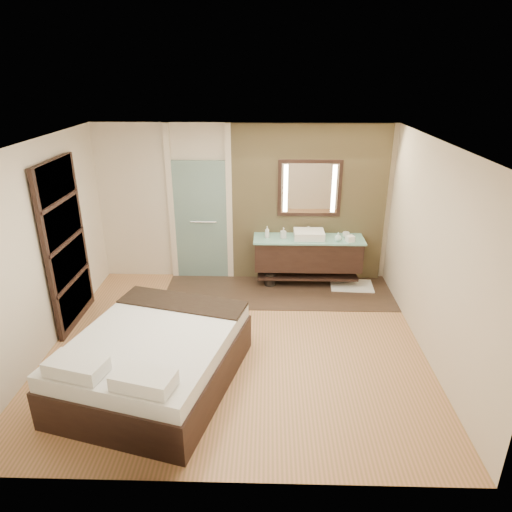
{
  "coord_description": "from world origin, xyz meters",
  "views": [
    {
      "loc": [
        0.41,
        -5.3,
        3.51
      ],
      "look_at": [
        0.25,
        0.6,
        1.07
      ],
      "focal_mm": 32.0,
      "sensor_mm": 36.0,
      "label": 1
    }
  ],
  "objects_px": {
    "bed": "(155,359)",
    "waste_bin": "(270,279)",
    "vanity": "(308,253)",
    "mirror_unit": "(310,188)"
  },
  "relations": [
    {
      "from": "bed",
      "to": "waste_bin",
      "type": "bearing_deg",
      "value": 77.96
    },
    {
      "from": "waste_bin",
      "to": "bed",
      "type": "bearing_deg",
      "value": -116.86
    },
    {
      "from": "waste_bin",
      "to": "vanity",
      "type": "bearing_deg",
      "value": 6.06
    },
    {
      "from": "vanity",
      "to": "bed",
      "type": "height_order",
      "value": "vanity"
    },
    {
      "from": "vanity",
      "to": "mirror_unit",
      "type": "relative_size",
      "value": 1.75
    },
    {
      "from": "vanity",
      "to": "bed",
      "type": "distance_m",
      "value": 3.42
    },
    {
      "from": "vanity",
      "to": "waste_bin",
      "type": "distance_m",
      "value": 0.79
    },
    {
      "from": "mirror_unit",
      "to": "waste_bin",
      "type": "height_order",
      "value": "mirror_unit"
    },
    {
      "from": "vanity",
      "to": "bed",
      "type": "bearing_deg",
      "value": -125.97
    },
    {
      "from": "mirror_unit",
      "to": "waste_bin",
      "type": "relative_size",
      "value": 4.33
    }
  ]
}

